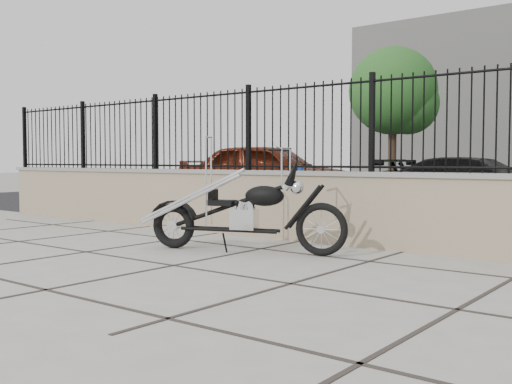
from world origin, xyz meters
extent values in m
plane|color=#99968E|center=(0.00, 0.00, 0.00)|extent=(90.00, 90.00, 0.00)
plane|color=black|center=(0.00, 12.50, 0.00)|extent=(30.00, 30.00, 0.00)
cube|color=gray|center=(0.00, 2.50, 0.48)|extent=(14.00, 0.36, 0.96)
cube|color=black|center=(0.00, 2.50, 1.56)|extent=(14.00, 0.08, 1.20)
imported|color=#50180B|center=(-4.33, 7.44, 0.78)|extent=(4.86, 2.84, 1.55)
imported|color=black|center=(0.64, 7.80, 0.59)|extent=(4.17, 2.01, 1.17)
cylinder|color=#0E18D6|center=(-1.69, 4.87, 0.51)|extent=(0.16, 0.16, 1.01)
cylinder|color=#382619|center=(-5.08, 15.94, 1.49)|extent=(0.30, 0.30, 2.99)
sphere|color=#205723|center=(-5.08, 15.94, 3.79)|extent=(3.19, 3.19, 3.19)
camera|label=1|loc=(4.53, -4.36, 1.11)|focal=42.00mm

